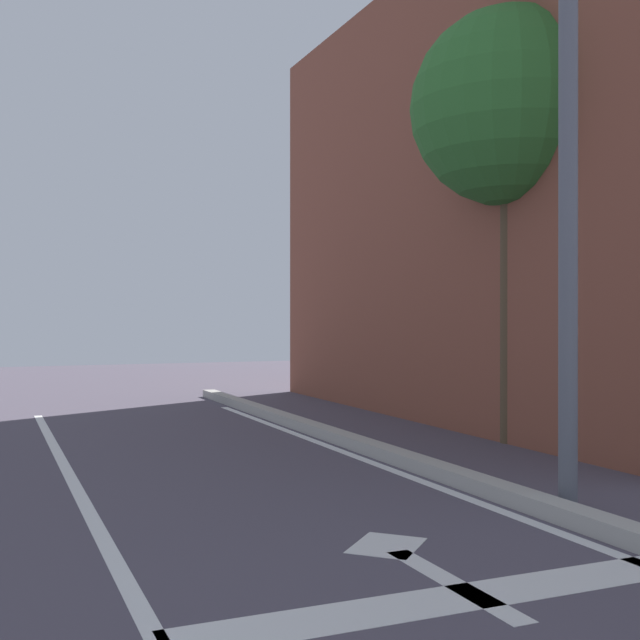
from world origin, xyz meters
TOP-DOWN VIEW (x-y plane):
  - stop_bar at (1.56, 6.20)m, footprint 3.28×0.40m
  - lane_arrow_stem at (1.73, 6.42)m, footprint 0.16×1.40m
  - lane_arrow_head at (1.73, 7.27)m, footprint 0.71×0.71m
  - roadside_tree at (5.28, 10.70)m, footprint 2.52×2.52m

SIDE VIEW (x-z plane):
  - stop_bar at x=1.56m, z-range 0.00..0.01m
  - lane_arrow_stem at x=1.73m, z-range 0.00..0.01m
  - lane_arrow_head at x=1.73m, z-range 0.00..0.01m
  - roadside_tree at x=5.28m, z-range 1.48..7.01m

